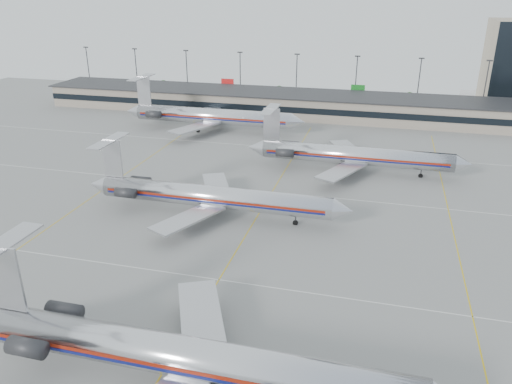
% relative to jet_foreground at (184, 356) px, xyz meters
% --- Properties ---
extents(ground, '(260.00, 260.00, 0.00)m').
position_rel_jet_foreground_xyz_m(ground, '(-2.82, 8.01, -3.59)').
color(ground, gray).
rests_on(ground, ground).
extents(apron_markings, '(160.00, 0.15, 0.02)m').
position_rel_jet_foreground_xyz_m(apron_markings, '(-2.82, 18.01, -3.58)').
color(apron_markings, silver).
rests_on(apron_markings, ground).
extents(terminal, '(162.00, 17.00, 6.25)m').
position_rel_jet_foreground_xyz_m(terminal, '(-2.82, 105.99, -0.43)').
color(terminal, gray).
rests_on(terminal, ground).
extents(light_mast_row, '(163.60, 0.40, 15.28)m').
position_rel_jet_foreground_xyz_m(light_mast_row, '(-2.82, 120.01, 4.99)').
color(light_mast_row, '#38383D').
rests_on(light_mast_row, ground).
extents(jet_foreground, '(47.25, 27.82, 12.37)m').
position_rel_jet_foreground_xyz_m(jet_foreground, '(0.00, 0.00, 0.00)').
color(jet_foreground, silver).
rests_on(jet_foreground, ground).
extents(jet_second_row, '(44.05, 25.94, 11.53)m').
position_rel_jet_foreground_xyz_m(jet_second_row, '(-10.44, 35.89, -0.24)').
color(jet_second_row, silver).
rests_on(jet_second_row, ground).
extents(jet_third_row, '(43.56, 26.79, 11.91)m').
position_rel_jet_foreground_xyz_m(jet_third_row, '(9.73, 62.29, -0.13)').
color(jet_third_row, silver).
rests_on(jet_third_row, ground).
extents(jet_back_row, '(47.53, 29.23, 13.00)m').
position_rel_jet_foreground_xyz_m(jet_back_row, '(-27.56, 83.98, 0.18)').
color(jet_back_row, silver).
rests_on(jet_back_row, ground).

